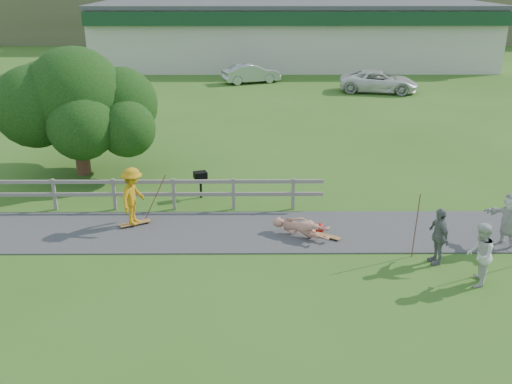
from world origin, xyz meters
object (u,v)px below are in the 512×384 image
spectator_d (509,220)px  bbq (201,185)px  tree (79,123)px  spectator_a (480,255)px  skater_fallen (301,227)px  car_silver (251,73)px  spectator_b (438,236)px  skater_rider (133,199)px  car_white (379,81)px

spectator_d → bbq: spectator_d is taller
tree → bbq: 5.75m
spectator_a → tree: bearing=-99.0°
tree → bbq: bearing=-28.1°
skater_fallen → tree: (-8.17, 5.88, 1.74)m
skater_fallen → spectator_a: 5.14m
spectator_d → car_silver: 27.25m
car_silver → tree: (-6.61, -19.64, 1.39)m
skater_fallen → tree: tree is taller
skater_fallen → tree: size_ratio=0.30×
skater_fallen → tree: bearing=85.9°
skater_fallen → spectator_b: 3.97m
tree → spectator_d: bearing=-25.0°
skater_rider → skater_fallen: size_ratio=1.02×
spectator_b → tree: size_ratio=0.27×
skater_rider → tree: tree is taller
skater_rider → spectator_d: skater_rider is taller
bbq → spectator_a: bearing=-57.7°
skater_rider → tree: size_ratio=0.31×
skater_fallen → spectator_b: (3.60, -1.61, 0.48)m
car_silver → car_white: (8.46, -3.43, 0.03)m
skater_fallen → spectator_d: (5.91, -0.68, 0.52)m
spectator_b → skater_rider: bearing=-115.8°
spectator_a → car_silver: (-5.84, 28.30, -0.17)m
spectator_a → car_white: spectator_a is taller
bbq → spectator_d: bearing=-42.3°
skater_fallen → spectator_d: bearing=-65.0°
skater_fallen → bbq: bearing=76.7°
car_white → car_silver: bearing=79.5°
spectator_a → bbq: 9.71m
spectator_d → bbq: (-9.20, 3.96, -0.37)m
car_silver → car_white: 9.13m
spectator_a → car_silver: bearing=-142.5°
spectator_a → tree: size_ratio=0.28×
skater_fallen → spectator_b: size_ratio=1.11×
skater_fallen → bbq: (-3.29, 3.28, 0.15)m
skater_rider → car_silver: skater_rider is taller
spectator_a → spectator_d: spectator_d is taller
skater_rider → tree: bearing=46.1°
spectator_b → bbq: size_ratio=1.68×
spectator_b → car_silver: (-5.15, 27.13, -0.13)m
car_silver → tree: bearing=141.9°
spectator_a → skater_rider: bearing=-85.2°
tree → spectator_a: bearing=-34.8°
spectator_d → bbq: bearing=-137.2°
skater_fallen → car_white: car_white is taller
bbq → skater_fallen: bearing=-63.9°
spectator_b → bbq: spectator_b is taller
spectator_b → spectator_d: 2.49m
spectator_d → bbq: size_ratio=1.76×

